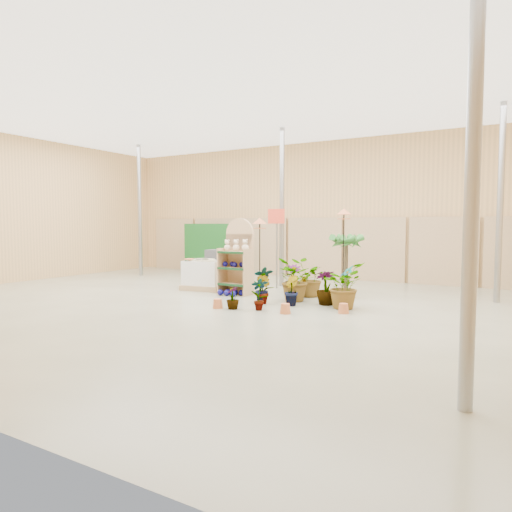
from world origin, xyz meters
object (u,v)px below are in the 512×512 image
at_px(pallet_stack, 205,275).
at_px(bird_table_front, 260,224).
at_px(potted_plant_2, 296,280).
at_px(display_shelf, 238,259).

relative_size(pallet_stack, bird_table_front, 0.64).
height_order(bird_table_front, potted_plant_2, bird_table_front).
bearing_deg(display_shelf, potted_plant_2, -9.78).
xyz_separation_m(bird_table_front, potted_plant_2, (0.76, 0.34, -1.29)).
relative_size(display_shelf, pallet_stack, 1.57).
bearing_deg(potted_plant_2, bird_table_front, -155.56).
distance_m(display_shelf, pallet_stack, 1.31).
distance_m(pallet_stack, bird_table_front, 2.77).
relative_size(pallet_stack, potted_plant_2, 1.23).
bearing_deg(pallet_stack, potted_plant_2, -18.26).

